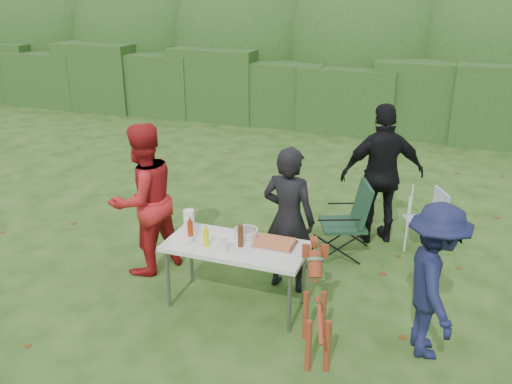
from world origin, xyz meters
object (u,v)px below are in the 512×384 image
(folding_table, at_px, (236,249))
(paper_towel_roll, at_px, (189,221))
(child, at_px, (434,282))
(person_cook, at_px, (289,220))
(dog, at_px, (317,313))
(camping_chair, at_px, (343,220))
(person_black_puffy, at_px, (382,175))
(lawn_chair, at_px, (424,219))
(ketchup_bottle, at_px, (190,231))
(beer_bottle, at_px, (240,236))
(mustard_bottle, at_px, (206,237))
(person_red_jacket, at_px, (144,200))

(folding_table, height_order, paper_towel_roll, paper_towel_roll)
(child, bearing_deg, person_cook, 51.26)
(person_cook, bearing_deg, folding_table, 61.01)
(child, distance_m, dog, 1.11)
(paper_towel_roll, bearing_deg, camping_chair, 44.52)
(folding_table, relative_size, person_black_puffy, 0.79)
(lawn_chair, bearing_deg, child, 68.90)
(dog, height_order, camping_chair, camping_chair)
(person_black_puffy, bearing_deg, person_cook, 38.58)
(child, bearing_deg, ketchup_bottle, 73.30)
(beer_bottle, bearing_deg, folding_table, 160.20)
(folding_table, xyz_separation_m, lawn_chair, (1.81, 2.15, -0.29))
(paper_towel_roll, bearing_deg, person_cook, 24.72)
(lawn_chair, distance_m, beer_bottle, 2.82)
(child, distance_m, ketchup_bottle, 2.50)
(person_black_puffy, xyz_separation_m, camping_chair, (-0.37, -0.64, -0.45))
(folding_table, distance_m, person_cook, 0.71)
(lawn_chair, height_order, paper_towel_roll, paper_towel_roll)
(folding_table, bearing_deg, person_cook, 54.41)
(folding_table, xyz_separation_m, paper_towel_roll, (-0.59, 0.11, 0.18))
(ketchup_bottle, bearing_deg, beer_bottle, 4.68)
(dog, distance_m, mustard_bottle, 1.40)
(person_black_puffy, bearing_deg, folding_table, 36.15)
(lawn_chair, relative_size, mustard_bottle, 4.00)
(folding_table, height_order, person_red_jacket, person_red_jacket)
(paper_towel_roll, bearing_deg, ketchup_bottle, -59.77)
(camping_chair, bearing_deg, folding_table, 39.26)
(child, bearing_deg, camping_chair, 19.66)
(lawn_chair, xyz_separation_m, paper_towel_roll, (-2.40, -2.04, 0.47))
(person_cook, relative_size, child, 1.11)
(person_cook, bearing_deg, camping_chair, -108.12)
(person_red_jacket, xyz_separation_m, lawn_chair, (3.13, 1.77, -0.52))
(person_cook, relative_size, camping_chair, 1.70)
(person_cook, height_order, child, person_cook)
(folding_table, bearing_deg, mustard_bottle, -153.59)
(person_black_puffy, relative_size, child, 1.24)
(person_red_jacket, bearing_deg, folding_table, 98.22)
(camping_chair, bearing_deg, person_red_jacket, 6.07)
(folding_table, relative_size, paper_towel_roll, 5.77)
(person_red_jacket, bearing_deg, person_black_puffy, 149.23)
(person_cook, xyz_separation_m, lawn_chair, (1.40, 1.58, -0.45))
(person_red_jacket, bearing_deg, ketchup_bottle, 85.95)
(person_red_jacket, distance_m, lawn_chair, 3.63)
(person_black_puffy, height_order, dog, person_black_puffy)
(camping_chair, distance_m, ketchup_bottle, 2.11)
(folding_table, bearing_deg, child, -3.36)
(person_black_puffy, distance_m, paper_towel_roll, 2.74)
(person_cook, bearing_deg, person_red_jacket, 12.77)
(child, height_order, mustard_bottle, child)
(person_black_puffy, bearing_deg, dog, 61.22)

